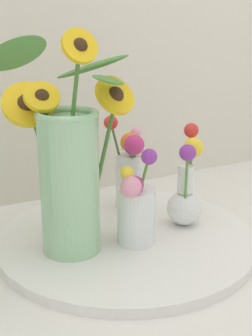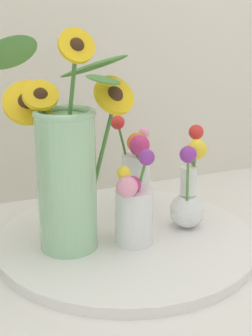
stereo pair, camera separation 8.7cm
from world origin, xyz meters
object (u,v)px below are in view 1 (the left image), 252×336
object	(u,v)px
vase_small_center	(136,209)
vase_bulb_right	(186,190)
vase_small_back	(130,168)
mason_jar_sunflowers	(69,164)
serving_tray	(126,238)

from	to	relation	value
vase_small_center	vase_bulb_right	distance (m)	0.13
vase_small_back	vase_bulb_right	bearing A→B (deg)	-66.68
mason_jar_sunflowers	vase_bulb_right	bearing A→B (deg)	-3.26
mason_jar_sunflowers	vase_bulb_right	xyz separation A→B (m)	(0.24, -0.01, -0.09)
vase_small_center	vase_small_back	xyz separation A→B (m)	(0.07, 0.15, 0.02)
vase_bulb_right	vase_small_back	size ratio (longest dim) A/B	0.98
mason_jar_sunflowers	vase_small_back	size ratio (longest dim) A/B	1.90
vase_small_center	vase_small_back	bearing A→B (deg)	64.69
serving_tray	mason_jar_sunflowers	distance (m)	0.21
vase_small_center	vase_small_back	size ratio (longest dim) A/B	0.89
serving_tray	vase_small_back	xyz separation A→B (m)	(0.07, 0.11, 0.10)
mason_jar_sunflowers	vase_small_back	distance (m)	0.23
serving_tray	mason_jar_sunflowers	xyz separation A→B (m)	(-0.12, -0.00, 0.17)
serving_tray	vase_small_back	world-z (taller)	vase_small_back
vase_small_center	vase_bulb_right	bearing A→B (deg)	10.50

